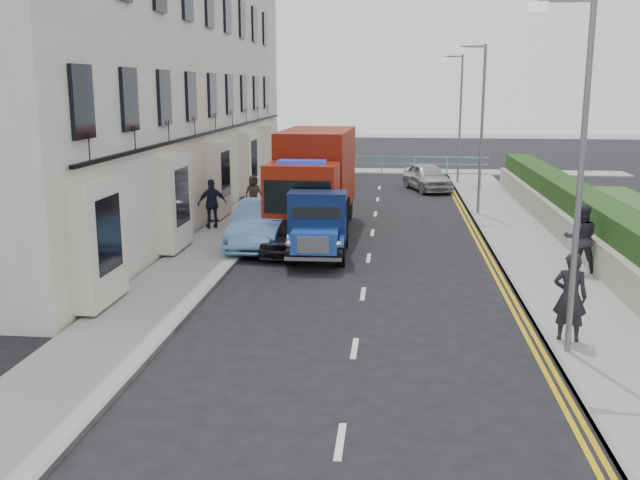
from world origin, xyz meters
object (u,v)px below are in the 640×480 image
at_px(bedford_lorry, 318,229).
at_px(red_lorry, 314,179).
at_px(lamp_mid, 479,120).
at_px(pedestrian_east_near, 570,297).
at_px(lamp_near, 575,159).
at_px(lamp_far, 458,111).
at_px(parked_car_front, 285,233).

xyz_separation_m(bedford_lorry, red_lorry, (-0.61, 4.45, 1.01)).
distance_m(lamp_mid, pedestrian_east_near, 15.62).
xyz_separation_m(lamp_near, pedestrian_east_near, (0.27, 0.66, -2.93)).
distance_m(lamp_near, pedestrian_east_near, 3.02).
bearing_deg(red_lorry, bedford_lorry, -80.33).
relative_size(lamp_mid, red_lorry, 0.97).
height_order(lamp_mid, lamp_far, same).
bearing_deg(lamp_mid, red_lorry, -148.49).
relative_size(bedford_lorry, parked_car_front, 1.24).
bearing_deg(pedestrian_east_near, red_lorry, -47.12).
xyz_separation_m(lamp_mid, red_lorry, (-6.38, -3.91, -2.00)).
height_order(bedford_lorry, red_lorry, red_lorry).
distance_m(lamp_near, lamp_far, 26.00).
bearing_deg(red_lorry, lamp_far, 67.20).
bearing_deg(lamp_far, red_lorry, -114.62).
distance_m(bedford_lorry, parked_car_front, 1.57).
bearing_deg(lamp_mid, lamp_near, -90.00).
bearing_deg(parked_car_front, bedford_lorry, -42.19).
xyz_separation_m(lamp_near, red_lorry, (-6.38, 12.09, -2.00)).
relative_size(parked_car_front, pedestrian_east_near, 1.96).
relative_size(lamp_near, lamp_far, 1.00).
bearing_deg(lamp_near, red_lorry, 117.80).
xyz_separation_m(lamp_far, red_lorry, (-6.38, -13.91, -2.00)).
xyz_separation_m(bedford_lorry, pedestrian_east_near, (6.03, -6.97, 0.08)).
xyz_separation_m(lamp_far, pedestrian_east_near, (0.27, -25.34, -2.93)).
bearing_deg(red_lorry, lamp_near, -60.38).
xyz_separation_m(lamp_far, bedford_lorry, (-5.76, -18.36, -3.01)).
height_order(lamp_near, parked_car_front, lamp_near).
distance_m(parked_car_front, pedestrian_east_near, 10.73).
relative_size(lamp_near, lamp_mid, 1.00).
distance_m(lamp_near, parked_car_front, 11.55).
height_order(bedford_lorry, parked_car_front, bedford_lorry).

